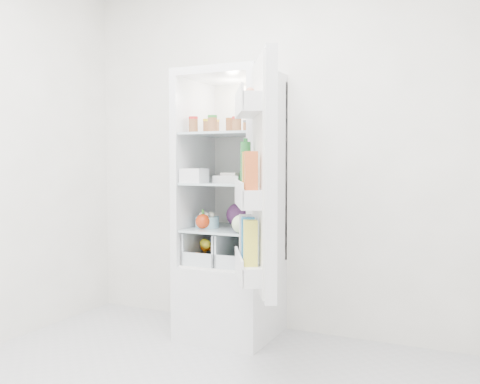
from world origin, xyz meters
The scene contains 21 objects.
room_walls centered at (0.00, 0.00, 1.59)m, with size 3.02×3.02×2.61m.
refrigerator centered at (-0.20, 1.25, 0.67)m, with size 0.60×0.60×1.80m.
shelf_low centered at (-0.20, 1.19, 0.74)m, with size 0.49×0.53×0.01m, color silver.
shelf_mid centered at (-0.20, 1.19, 1.05)m, with size 0.49×0.53×0.01m, color silver.
shelf_top centered at (-0.20, 1.19, 1.38)m, with size 0.49×0.53×0.01m, color silver.
crisper_left centered at (-0.32, 1.19, 0.61)m, with size 0.23×0.46×0.22m, color silver, non-canonical shape.
crisper_right centered at (-0.08, 1.19, 0.61)m, with size 0.23×0.46×0.22m, color silver, non-canonical shape.
condiment_jars centered at (-0.21, 1.13, 1.43)m, with size 0.46×0.34×0.08m.
squeeze_bottle centered at (-0.03, 1.34, 1.48)m, with size 0.05×0.05×0.18m, color silver.
tub_white centered at (-0.37, 1.01, 1.10)m, with size 0.15×0.15×0.09m, color silver.
tub_cream centered at (-0.19, 1.20, 1.09)m, with size 0.11×0.11×0.07m, color white.
tin_red centered at (-0.01, 1.11, 1.09)m, with size 0.09×0.09×0.06m, color red.
foil_tray centered at (-0.22, 1.20, 1.08)m, with size 0.18×0.13×0.04m, color silver.
tub_green centered at (-0.07, 1.25, 1.10)m, with size 0.10×0.14×0.08m, color #3F8B48.
red_cabbage centered at (-0.18, 1.28, 0.83)m, with size 0.16×0.16×0.16m, color #511C4C.
bell_pepper centered at (-0.33, 1.06, 0.80)m, with size 0.10×0.10×0.10m, color red.
mushroom_bowl centered at (-0.34, 1.12, 0.78)m, with size 0.16×0.16×0.07m, color #99D0E4.
salad_bag centered at (-0.02, 0.97, 0.80)m, with size 0.11×0.11×0.11m, color beige.
citrus_pile centered at (-0.32, 1.17, 0.58)m, with size 0.20×0.31×0.16m.
veg_pile centered at (-0.07, 1.18, 0.56)m, with size 0.16×0.30×0.10m.
fridge_door centered at (0.25, 0.65, 1.09)m, with size 0.42×0.56×1.30m.
Camera 1 is at (1.41, -2.05, 1.20)m, focal length 40.00 mm.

